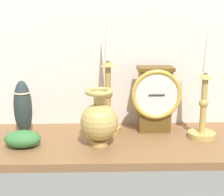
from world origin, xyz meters
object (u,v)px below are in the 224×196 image
brass_vase_bulbous (99,120)px  tall_ceramic_vase (23,107)px  candlestick_tall_left (204,101)px  candlestick_tall_center (108,89)px  mantel_clock (155,98)px

brass_vase_bulbous → tall_ceramic_vase: (-25.60, 10.90, 1.31)cm
candlestick_tall_left → brass_vase_bulbous: candlestick_tall_left is taller
candlestick_tall_center → brass_vase_bulbous: 14.66cm
mantel_clock → brass_vase_bulbous: bearing=-146.3°
mantel_clock → candlestick_tall_center: size_ratio=0.52×
candlestick_tall_left → tall_ceramic_vase: bearing=175.0°
candlestick_tall_left → tall_ceramic_vase: 59.55cm
candlestick_tall_center → candlestick_tall_left: bearing=-12.4°
mantel_clock → candlestick_tall_center: (-16.06, -0.07, 3.18)cm
candlestick_tall_left → candlestick_tall_center: (-30.79, 6.79, 2.64)cm
mantel_clock → candlestick_tall_center: bearing=-179.8°
mantel_clock → candlestick_tall_left: bearing=-25.0°
tall_ceramic_vase → mantel_clock: bearing=2.2°
brass_vase_bulbous → tall_ceramic_vase: tall_ceramic_vase is taller
candlestick_tall_center → mantel_clock: bearing=0.2°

